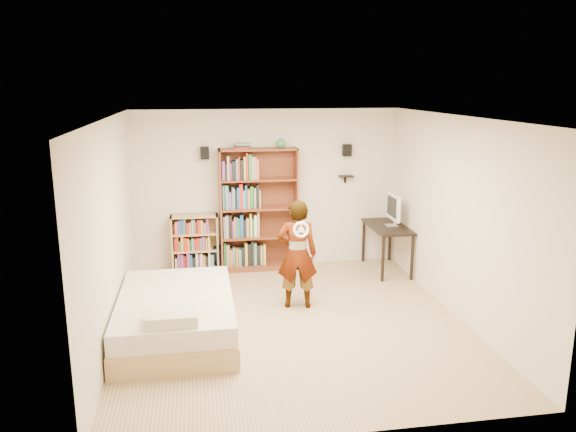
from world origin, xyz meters
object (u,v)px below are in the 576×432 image
low_bookshelf (195,243)px  person (297,254)px  tall_bookshelf (259,210)px  computer_desk (387,248)px  daybed (176,310)px

low_bookshelf → person: size_ratio=0.62×
tall_bookshelf → person: (0.34, -1.77, -0.26)m
low_bookshelf → tall_bookshelf: bearing=-2.4°
tall_bookshelf → low_bookshelf: (-1.08, 0.04, -0.55)m
computer_desk → person: size_ratio=0.74×
low_bookshelf → person: person is taller
tall_bookshelf → computer_desk: tall_bookshelf is taller
person → low_bookshelf: bearing=-43.6°
computer_desk → person: 2.26m
tall_bookshelf → daybed: tall_bookshelf is taller
low_bookshelf → person: 2.32m
low_bookshelf → daybed: size_ratio=0.44×
tall_bookshelf → daybed: bearing=-118.6°
computer_desk → low_bookshelf: bearing=171.5°
computer_desk → person: person is taller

